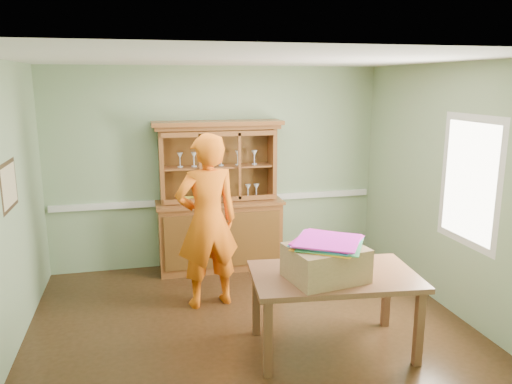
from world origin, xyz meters
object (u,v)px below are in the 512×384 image
object	(u,v)px
cardboard_box	(326,263)
dining_table	(334,283)
china_hutch	(219,217)
person	(207,221)

from	to	relation	value
cardboard_box	dining_table	bearing A→B (deg)	36.59
china_hutch	cardboard_box	xyz separation A→B (m)	(0.56, -2.47, 0.21)
china_hutch	dining_table	xyz separation A→B (m)	(0.69, -2.37, -0.03)
person	china_hutch	bearing A→B (deg)	-116.09
cardboard_box	person	bearing A→B (deg)	123.06
cardboard_box	person	distance (m)	1.60
china_hutch	person	size ratio (longest dim) A/B	1.02
dining_table	cardboard_box	world-z (taller)	cardboard_box
china_hutch	cardboard_box	world-z (taller)	china_hutch
dining_table	china_hutch	bearing A→B (deg)	111.91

